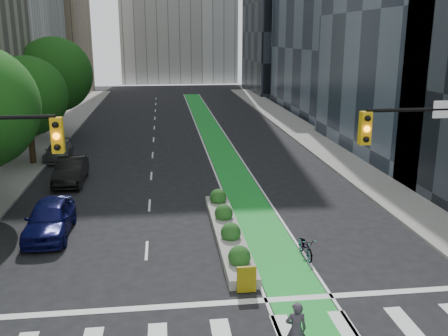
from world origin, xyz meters
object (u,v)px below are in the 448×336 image
object	(u,v)px
bicycle	(306,247)
parked_car_left_mid	(71,171)
median_planter	(228,230)
cyclist	(296,330)
parked_car_left_near	(50,219)
parked_car_left_far	(58,151)

from	to	relation	value
bicycle	parked_car_left_mid	size ratio (longest dim) A/B	0.36
median_planter	cyclist	xyz separation A→B (m)	(0.80, -9.04, 0.50)
bicycle	parked_car_left_near	size ratio (longest dim) A/B	0.36
cyclist	parked_car_left_far	distance (m)	27.99
bicycle	parked_car_left_far	size ratio (longest dim) A/B	0.39
cyclist	parked_car_left_far	bearing A→B (deg)	-61.80
parked_car_left_far	median_planter	bearing A→B (deg)	-58.88
median_planter	parked_car_left_far	size ratio (longest dim) A/B	2.33
bicycle	cyclist	distance (m)	6.93
cyclist	parked_car_left_near	world-z (taller)	cyclist
median_planter	parked_car_left_near	world-z (taller)	parked_car_left_near
bicycle	median_planter	bearing A→B (deg)	138.45
median_planter	cyclist	bearing A→B (deg)	-84.94
bicycle	parked_car_left_far	xyz separation A→B (m)	(-13.70, 18.96, 0.19)
median_planter	parked_car_left_far	world-z (taller)	parked_car_left_far
bicycle	parked_car_left_near	xyz separation A→B (m)	(-11.20, 3.76, 0.37)
parked_car_left_far	parked_car_left_mid	bearing A→B (deg)	-74.76
cyclist	parked_car_left_near	size ratio (longest dim) A/B	0.36
median_planter	bicycle	xyz separation A→B (m)	(3.00, -2.48, 0.08)
parked_car_left_mid	parked_car_left_far	xyz separation A→B (m)	(-2.00, 6.50, -0.15)
median_planter	parked_car_left_far	bearing A→B (deg)	123.00
parked_car_left_mid	cyclist	bearing A→B (deg)	-64.33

